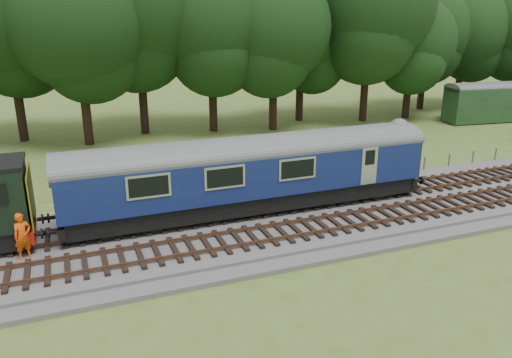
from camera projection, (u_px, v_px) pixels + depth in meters
name	position (u px, v px, depth m)	size (l,w,h in m)	color
ground	(320.00, 219.00, 24.89)	(120.00, 120.00, 0.00)	#536826
ballast	(320.00, 215.00, 24.84)	(70.00, 7.00, 0.35)	#4C4C4F
track_north	(307.00, 202.00, 26.00)	(67.20, 2.40, 0.21)	black
track_south	(336.00, 223.00, 23.35)	(67.20, 2.40, 0.21)	black
fence	(283.00, 190.00, 28.87)	(64.00, 0.12, 1.00)	#6B6054
tree_line	(202.00, 129.00, 44.35)	(70.00, 8.00, 18.00)	black
dmu_railcar	(251.00, 168.00, 24.24)	(18.05, 2.86, 3.88)	black
worker	(23.00, 236.00, 19.84)	(0.70, 0.46, 1.92)	#FF530D
shed	(465.00, 107.00, 47.86)	(3.29, 3.29, 2.45)	#18361A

